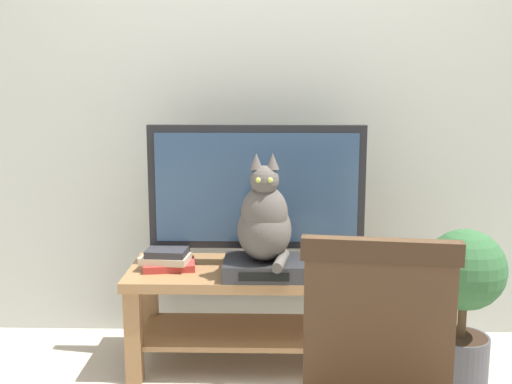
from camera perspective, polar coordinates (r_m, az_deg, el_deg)
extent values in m
cube|color=#B7BCB2|center=(3.18, 0.59, 11.96)|extent=(7.00, 0.12, 2.80)
cube|color=olive|center=(2.87, 0.02, -7.35)|extent=(1.15, 0.48, 0.04)
cube|color=olive|center=(2.83, -11.07, -12.76)|extent=(0.07, 0.07, 0.42)
cube|color=olive|center=(2.81, 11.03, -12.96)|extent=(0.07, 0.07, 0.42)
cube|color=olive|center=(3.18, -9.59, -10.10)|extent=(0.07, 0.07, 0.42)
cube|color=olive|center=(3.16, 9.87, -10.25)|extent=(0.07, 0.07, 0.42)
cube|color=olive|center=(2.97, 0.02, -12.64)|extent=(1.05, 0.40, 0.02)
cube|color=black|center=(2.92, 0.05, -6.30)|extent=(0.30, 0.20, 0.03)
cube|color=black|center=(2.90, 0.05, -5.51)|extent=(0.06, 0.04, 0.05)
cube|color=black|center=(2.84, 0.05, 0.47)|extent=(0.98, 0.05, 0.56)
cube|color=navy|center=(2.81, 0.04, 0.37)|extent=(0.91, 0.01, 0.49)
sphere|color=#2672F2|center=(2.89, 9.47, -4.84)|extent=(0.01, 0.01, 0.01)
cube|color=#2D2D30|center=(2.75, 0.76, -6.87)|extent=(0.35, 0.27, 0.07)
cube|color=black|center=(2.62, 0.73, -7.75)|extent=(0.21, 0.01, 0.04)
ellipsoid|color=#514C47|center=(2.71, 0.77, -3.48)|extent=(0.23, 0.27, 0.26)
ellipsoid|color=#514C47|center=(2.65, 0.76, -1.92)|extent=(0.20, 0.18, 0.24)
sphere|color=#514C47|center=(2.61, 0.77, 1.09)|extent=(0.12, 0.12, 0.12)
cone|color=#514C47|center=(2.60, 0.02, 2.84)|extent=(0.06, 0.06, 0.07)
cone|color=#514C47|center=(2.60, 1.52, 2.83)|extent=(0.06, 0.06, 0.07)
sphere|color=#B2C64C|center=(2.56, 0.20, 1.09)|extent=(0.02, 0.02, 0.02)
sphere|color=#B2C64C|center=(2.56, 1.31, 1.08)|extent=(0.02, 0.02, 0.02)
cylinder|color=#514C47|center=(2.64, 2.27, -6.28)|extent=(0.08, 0.22, 0.04)
cube|color=#513823|center=(1.69, 11.09, -11.25)|extent=(0.39, 0.09, 0.43)
cube|color=#412C1C|center=(1.63, 11.31, -5.26)|extent=(0.41, 0.10, 0.06)
cube|color=#B2332D|center=(2.88, -7.90, -6.59)|extent=(0.25, 0.20, 0.03)
cube|color=beige|center=(2.86, -8.25, -6.04)|extent=(0.23, 0.17, 0.03)
cube|color=#2D2D33|center=(2.86, -8.09, -5.41)|extent=(0.19, 0.16, 0.03)
cylinder|color=#47474C|center=(2.88, 18.02, -14.57)|extent=(0.24, 0.24, 0.24)
cylinder|color=#332319|center=(2.84, 18.15, -12.54)|extent=(0.22, 0.22, 0.02)
cylinder|color=#4C3823|center=(2.81, 18.25, -10.87)|extent=(0.04, 0.04, 0.16)
sphere|color=#2D5B33|center=(2.74, 18.50, -6.71)|extent=(0.34, 0.34, 0.34)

